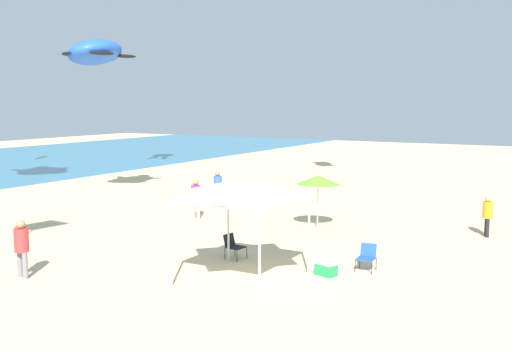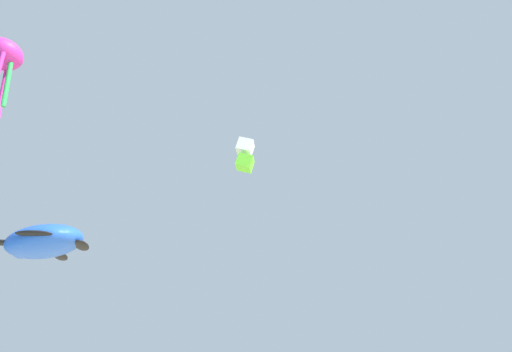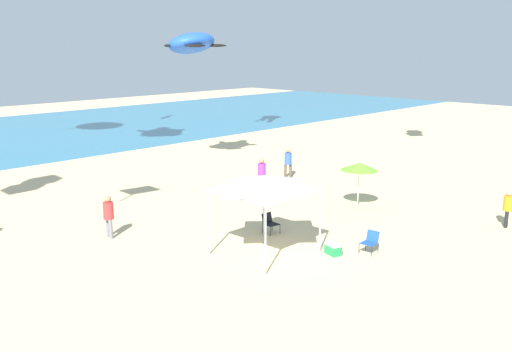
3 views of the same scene
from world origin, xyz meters
TOP-DOWN VIEW (x-y plane):
  - kite_box_white at (14.41, 2.12)m, footprint 1.69×1.72m
  - kite_octopus_magenta at (13.18, 18.39)m, footprint 2.08×2.08m
  - kite_turtle_blue at (8.55, 14.87)m, footprint 4.25×4.01m

SIDE VIEW (x-z plane):
  - kite_turtle_blue at x=8.55m, z-range 6.88..8.60m
  - kite_box_white at x=14.41m, z-range 16.82..19.41m
  - kite_octopus_magenta at x=13.18m, z-range 16.34..20.97m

